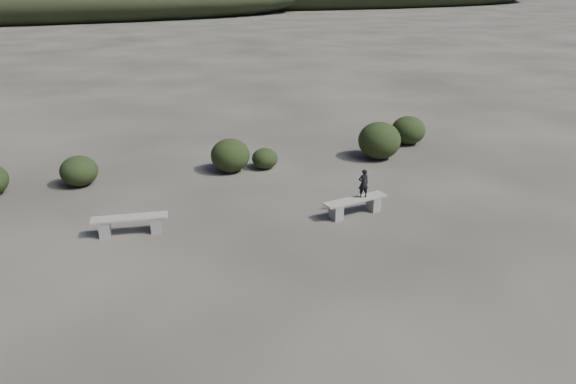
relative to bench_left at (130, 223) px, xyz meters
name	(u,v)px	position (x,y,z in m)	size (l,w,h in m)	color
ground	(337,296)	(4.01, -4.56, -0.30)	(1200.00, 1200.00, 0.00)	#2D2A23
bench_left	(130,223)	(0.00, 0.00, 0.00)	(2.00, 0.61, 0.49)	slate
bench_right	(355,205)	(6.19, -0.67, 0.00)	(2.00, 0.77, 0.49)	slate
seated_person	(363,183)	(6.44, -0.62, 0.61)	(0.31, 0.20, 0.84)	black
shrub_a	(79,171)	(-1.35, 4.28, 0.19)	(1.20, 1.20, 0.99)	black
shrub_b	(230,155)	(3.62, 4.13, 0.28)	(1.35, 1.35, 1.16)	black
shrub_c	(265,158)	(4.84, 4.06, 0.07)	(0.92, 0.92, 0.73)	black
shrub_d	(379,140)	(9.20, 3.88, 0.39)	(1.57, 1.57, 1.38)	black
shrub_e	(408,130)	(11.16, 5.23, 0.27)	(1.36, 1.36, 1.13)	black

